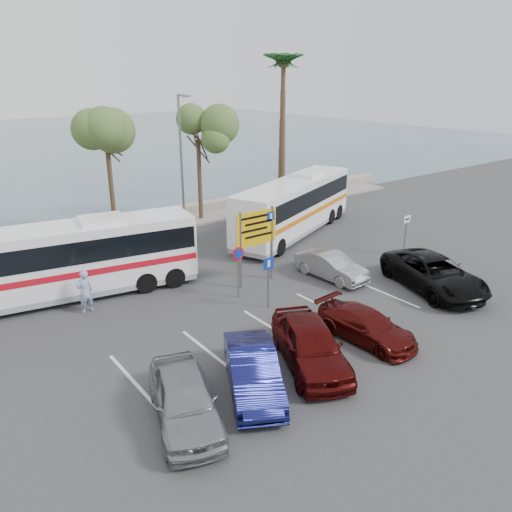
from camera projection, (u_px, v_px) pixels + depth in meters
ground at (284, 313)px, 20.61m from camera, size 120.00×120.00×0.00m
kerb_strip at (139, 231)px, 31.07m from camera, size 44.00×2.40×0.15m
seawall at (126, 220)px, 32.49m from camera, size 48.00×0.80×0.60m
tree_mid at (105, 124)px, 27.95m from camera, size 3.20×3.20×8.00m
tree_right at (198, 126)px, 31.51m from camera, size 3.20×3.20×7.40m
palm_tree at (283, 64)px, 34.19m from camera, size 4.80×4.80×11.20m
street_lamp_right at (182, 154)px, 30.84m from camera, size 0.45×1.15×8.01m
direction_sign at (256, 234)px, 22.73m from camera, size 2.20×0.12×3.60m
sign_no_stop at (238, 264)px, 21.51m from camera, size 0.60×0.08×2.35m
sign_parking at (268, 275)px, 20.58m from camera, size 0.50×0.07×2.25m
sign_taxi at (406, 229)px, 26.78m from camera, size 0.50×0.07×2.20m
lane_markings at (278, 330)px, 19.22m from camera, size 12.02×4.20×0.01m
coach_bus_left at (67, 263)px, 21.54m from camera, size 11.36×4.24×3.46m
coach_bus_right at (294, 208)px, 30.24m from camera, size 11.34×6.54×3.52m
car_silver_a at (184, 399)px, 14.01m from camera, size 2.98×4.57×1.45m
car_blue at (253, 371)px, 15.37m from camera, size 3.27×4.38×1.38m
car_maroon at (366, 326)px, 18.35m from camera, size 1.90×4.12×1.17m
car_red at (310, 344)px, 16.70m from camera, size 3.61×4.96×1.57m
suv_black at (434, 274)px, 22.62m from camera, size 4.13×6.05×1.54m
car_silver_b at (331, 266)px, 23.90m from camera, size 1.58×3.91×1.26m
pedestrian_near at (85, 291)px, 20.40m from camera, size 0.71×0.50×1.85m
pedestrian_far at (249, 239)px, 26.87m from camera, size 0.69×0.88×1.77m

